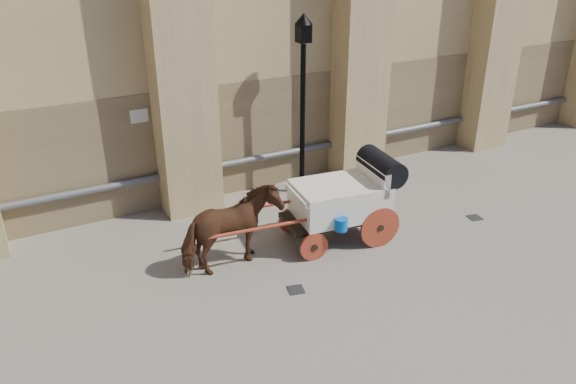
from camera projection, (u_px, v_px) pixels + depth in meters
ground at (294, 265)px, 11.93m from camera, size 90.00×90.00×0.00m
horse at (231, 231)px, 11.48m from camera, size 2.22×1.28×1.77m
carriage at (346, 196)px, 12.58m from camera, size 4.55×1.73×1.95m
street_lamp at (303, 102)px, 14.23m from camera, size 0.44×0.44×4.69m
drain_grate_near at (296, 290)px, 11.10m from camera, size 0.38×0.38×0.01m
drain_grate_far at (475, 218)px, 13.89m from camera, size 0.38×0.38×0.01m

